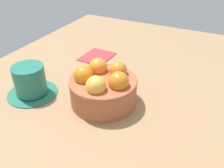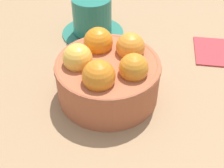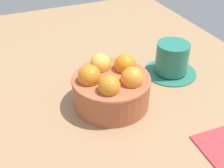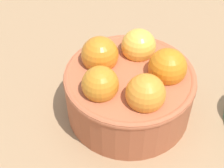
% 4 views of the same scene
% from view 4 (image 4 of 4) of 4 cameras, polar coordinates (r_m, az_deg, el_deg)
% --- Properties ---
extents(ground_plane, '(1.27, 0.87, 0.03)m').
position_cam_4_polar(ground_plane, '(0.47, 2.71, -5.71)').
color(ground_plane, '#997551').
extents(terracotta_bowl, '(0.17, 0.17, 0.10)m').
position_cam_4_polar(terracotta_bowl, '(0.43, 3.00, -0.44)').
color(terracotta_bowl, '#AD5938').
rests_on(terracotta_bowl, ground_plane).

